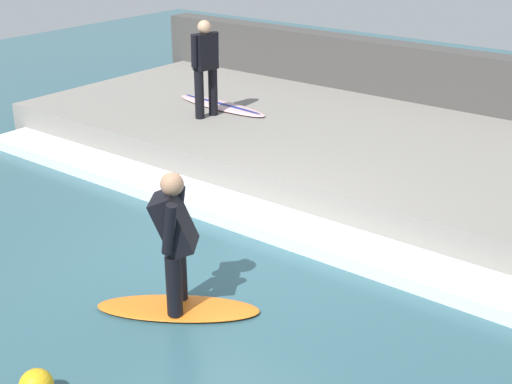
% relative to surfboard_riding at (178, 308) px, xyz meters
% --- Properties ---
extents(ground_plane, '(28.00, 28.00, 0.00)m').
position_rel_surfboard_riding_xyz_m(ground_plane, '(1.11, 0.28, -0.03)').
color(ground_plane, '#335B66').
extents(concrete_ledge, '(4.40, 12.22, 0.54)m').
position_rel_surfboard_riding_xyz_m(concrete_ledge, '(4.72, 0.28, 0.24)').
color(concrete_ledge, gray).
rests_on(concrete_ledge, ground_plane).
extents(back_wall, '(0.50, 12.83, 1.50)m').
position_rel_surfboard_riding_xyz_m(back_wall, '(7.17, 0.28, 0.72)').
color(back_wall, '#474442').
rests_on(back_wall, ground_plane).
extents(wave_foam_crest, '(0.73, 11.61, 0.16)m').
position_rel_surfboard_riding_xyz_m(wave_foam_crest, '(2.16, 0.28, 0.05)').
color(wave_foam_crest, silver).
rests_on(wave_foam_crest, ground_plane).
extents(surfboard_riding, '(1.37, 1.70, 0.06)m').
position_rel_surfboard_riding_xyz_m(surfboard_riding, '(0.00, 0.00, 0.00)').
color(surfboard_riding, orange).
rests_on(surfboard_riding, ground_plane).
extents(surfer_riding, '(0.57, 0.58, 1.47)m').
position_rel_surfboard_riding_xyz_m(surfer_riding, '(-0.00, -0.00, 0.84)').
color(surfer_riding, black).
rests_on(surfer_riding, surfboard_riding).
extents(surfer_waiting_near, '(0.53, 0.30, 1.59)m').
position_rel_surfboard_riding_xyz_m(surfer_waiting_near, '(4.05, 3.15, 1.40)').
color(surfer_waiting_near, black).
rests_on(surfer_waiting_near, concrete_ledge).
extents(surfboard_waiting_near, '(0.63, 2.03, 0.07)m').
position_rel_surfboard_riding_xyz_m(surfboard_waiting_near, '(4.63, 3.32, 0.54)').
color(surfboard_waiting_near, beige).
rests_on(surfboard_waiting_near, concrete_ledge).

